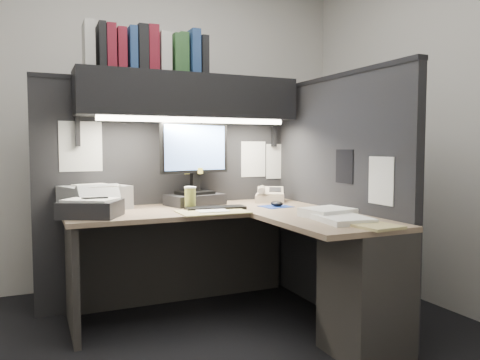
% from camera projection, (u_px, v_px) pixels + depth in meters
% --- Properties ---
extents(floor, '(3.50, 3.50, 0.00)m').
position_uv_depth(floor, '(211.00, 347.00, 2.68)').
color(floor, black).
rests_on(floor, ground).
extents(wall_back, '(3.50, 0.04, 2.70)m').
position_uv_depth(wall_back, '(148.00, 123.00, 3.95)').
color(wall_back, beige).
rests_on(wall_back, floor).
extents(wall_front, '(3.50, 0.04, 2.70)m').
position_uv_depth(wall_front, '(410.00, 68.00, 1.22)').
color(wall_front, beige).
rests_on(wall_front, floor).
extents(wall_right, '(0.04, 3.00, 2.70)m').
position_uv_depth(wall_right, '(443.00, 118.00, 3.29)').
color(wall_right, beige).
rests_on(wall_right, floor).
extents(partition_back, '(1.90, 0.06, 1.60)m').
position_uv_depth(partition_back, '(170.00, 194.00, 3.48)').
color(partition_back, black).
rests_on(partition_back, floor).
extents(partition_right, '(0.06, 1.50, 1.60)m').
position_uv_depth(partition_right, '(336.00, 198.00, 3.18)').
color(partition_right, black).
rests_on(partition_right, floor).
extents(desk, '(1.70, 1.53, 0.73)m').
position_uv_depth(desk, '(277.00, 264.00, 2.82)').
color(desk, '#877055').
rests_on(desk, floor).
extents(overhead_shelf, '(1.55, 0.34, 0.30)m').
position_uv_depth(overhead_shelf, '(189.00, 97.00, 3.31)').
color(overhead_shelf, black).
rests_on(overhead_shelf, partition_back).
extents(task_light_tube, '(1.32, 0.04, 0.04)m').
position_uv_depth(task_light_tube, '(196.00, 120.00, 3.19)').
color(task_light_tube, white).
rests_on(task_light_tube, overhead_shelf).
extents(monitor, '(0.54, 0.33, 0.59)m').
position_uv_depth(monitor, '(195.00, 172.00, 3.35)').
color(monitor, black).
rests_on(monitor, desk).
extents(keyboard, '(0.41, 0.17, 0.02)m').
position_uv_depth(keyboard, '(215.00, 208.00, 3.12)').
color(keyboard, black).
rests_on(keyboard, desk).
extents(mousepad, '(0.22, 0.20, 0.00)m').
position_uv_depth(mousepad, '(276.00, 206.00, 3.26)').
color(mousepad, navy).
rests_on(mousepad, desk).
extents(mouse, '(0.09, 0.12, 0.04)m').
position_uv_depth(mouse, '(277.00, 204.00, 3.25)').
color(mouse, black).
rests_on(mouse, mousepad).
extents(telephone, '(0.30, 0.30, 0.09)m').
position_uv_depth(telephone, '(270.00, 196.00, 3.56)').
color(telephone, tan).
rests_on(telephone, desk).
extents(coffee_cup, '(0.10, 0.10, 0.14)m').
position_uv_depth(coffee_cup, '(190.00, 198.00, 3.15)').
color(coffee_cup, '#ADA545').
rests_on(coffee_cup, desk).
extents(printer, '(0.48, 0.44, 0.16)m').
position_uv_depth(printer, '(95.00, 197.00, 3.13)').
color(printer, '#999B9E').
rests_on(printer, desk).
extents(notebook_stack, '(0.41, 0.39, 0.10)m').
position_uv_depth(notebook_stack, '(91.00, 209.00, 2.78)').
color(notebook_stack, black).
rests_on(notebook_stack, desk).
extents(open_folder, '(0.44, 0.29, 0.01)m').
position_uv_depth(open_folder, '(213.00, 212.00, 2.97)').
color(open_folder, tan).
rests_on(open_folder, desk).
extents(paper_stack_a, '(0.31, 0.27, 0.05)m').
position_uv_depth(paper_stack_a, '(327.00, 213.00, 2.78)').
color(paper_stack_a, white).
rests_on(paper_stack_a, desk).
extents(paper_stack_b, '(0.28, 0.34, 0.03)m').
position_uv_depth(paper_stack_b, '(343.00, 219.00, 2.60)').
color(paper_stack_b, white).
rests_on(paper_stack_b, desk).
extents(manila_stack, '(0.23, 0.28, 0.02)m').
position_uv_depth(manila_stack, '(373.00, 226.00, 2.43)').
color(manila_stack, tan).
rests_on(manila_stack, desk).
extents(binder_row, '(0.82, 0.25, 0.30)m').
position_uv_depth(binder_row, '(147.00, 51.00, 3.16)').
color(binder_row, '#B9B9B5').
rests_on(binder_row, overhead_shelf).
extents(pinned_papers, '(1.76, 1.31, 0.51)m').
position_uv_depth(pinned_papers, '(238.00, 160.00, 3.28)').
color(pinned_papers, white).
rests_on(pinned_papers, partition_back).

